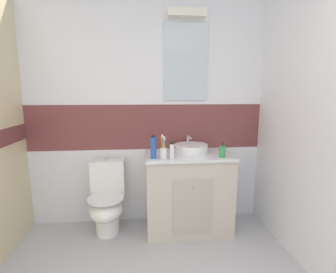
# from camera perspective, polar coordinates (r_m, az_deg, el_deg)

# --- Properties ---
(wall_back_tiled) EXTENTS (3.20, 0.20, 2.50)m
(wall_back_tiled) POSITION_cam_1_polar(r_m,az_deg,el_deg) (2.86, -4.74, 5.46)
(wall_back_tiled) COLOR white
(wall_back_tiled) RESTS_ON ground_plane
(vanity_cabinet) EXTENTS (0.91, 0.55, 0.85)m
(vanity_cabinet) POSITION_cam_1_polar(r_m,az_deg,el_deg) (2.79, 4.54, -12.35)
(vanity_cabinet) COLOR beige
(vanity_cabinet) RESTS_ON ground_plane
(sink_basin) EXTENTS (0.35, 0.40, 0.16)m
(sink_basin) POSITION_cam_1_polar(r_m,az_deg,el_deg) (2.69, 5.27, -2.64)
(sink_basin) COLOR white
(sink_basin) RESTS_ON vanity_cabinet
(toilet) EXTENTS (0.37, 0.50, 0.77)m
(toilet) POSITION_cam_1_polar(r_m,az_deg,el_deg) (2.82, -13.65, -13.81)
(toilet) COLOR white
(toilet) RESTS_ON ground_plane
(toothbrush_cup) EXTENTS (0.07, 0.07, 0.24)m
(toothbrush_cup) POSITION_cam_1_polar(r_m,az_deg,el_deg) (2.44, -1.02, -3.55)
(toothbrush_cup) COLOR white
(toothbrush_cup) RESTS_ON vanity_cabinet
(soap_dispenser) EXTENTS (0.06, 0.06, 0.16)m
(soap_dispenser) POSITION_cam_1_polar(r_m,az_deg,el_deg) (2.54, 12.16, -3.33)
(soap_dispenser) COLOR green
(soap_dispenser) RESTS_ON vanity_cabinet
(shampoo_bottle_tall) EXTENTS (0.06, 0.06, 0.23)m
(shampoo_bottle_tall) POSITION_cam_1_polar(r_m,az_deg,el_deg) (2.44, -3.34, -2.47)
(shampoo_bottle_tall) COLOR #2659B2
(shampoo_bottle_tall) RESTS_ON vanity_cabinet
(deodorant_spray_can) EXTENTS (0.05, 0.05, 0.16)m
(deodorant_spray_can) POSITION_cam_1_polar(r_m,az_deg,el_deg) (2.43, 0.91, -3.29)
(deodorant_spray_can) COLOR white
(deodorant_spray_can) RESTS_ON vanity_cabinet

